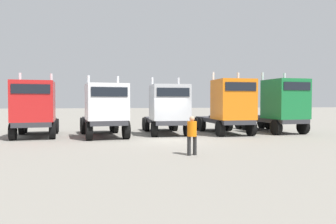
% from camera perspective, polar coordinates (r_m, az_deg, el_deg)
% --- Properties ---
extents(ground, '(200.00, 200.00, 0.00)m').
position_cam_1_polar(ground, '(18.76, 0.63, -5.09)').
color(ground, gray).
extents(semi_truck_red, '(3.06, 5.96, 4.14)m').
position_cam_1_polar(semi_truck_red, '(21.50, -23.03, 0.63)').
color(semi_truck_red, '#333338').
rests_on(semi_truck_red, ground).
extents(semi_truck_white, '(3.37, 6.61, 3.97)m').
position_cam_1_polar(semi_truck_white, '(20.36, -11.38, 0.46)').
color(semi_truck_white, '#333338').
rests_on(semi_truck_white, ground).
extents(semi_truck_silver, '(2.57, 6.28, 4.00)m').
position_cam_1_polar(semi_truck_silver, '(21.64, -0.11, 0.58)').
color(semi_truck_silver, '#333338').
rests_on(semi_truck_silver, ground).
extents(semi_truck_orange, '(2.60, 6.22, 4.37)m').
position_cam_1_polar(semi_truck_orange, '(22.14, 11.06, 0.99)').
color(semi_truck_orange, '#333338').
rests_on(semi_truck_orange, ground).
extents(semi_truck_green, '(3.02, 6.58, 4.45)m').
position_cam_1_polar(semi_truck_green, '(24.27, 19.60, 1.11)').
color(semi_truck_green, '#333338').
rests_on(semi_truck_green, ground).
extents(visitor_in_hivis, '(0.48, 0.48, 1.66)m').
position_cam_1_polar(visitor_in_hivis, '(13.34, 4.37, -3.76)').
color(visitor_in_hivis, '#242424').
rests_on(visitor_in_hivis, ground).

